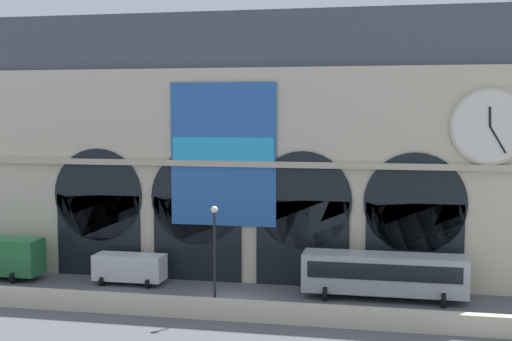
# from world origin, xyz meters

# --- Properties ---
(ground_plane) EXTENTS (200.00, 200.00, 0.00)m
(ground_plane) POSITION_xyz_m (0.00, 0.00, 0.00)
(ground_plane) COLOR #54565B
(quay_parapet_wall) EXTENTS (90.00, 0.70, 1.23)m
(quay_parapet_wall) POSITION_xyz_m (0.00, -4.25, 0.62)
(quay_parapet_wall) COLOR beige
(quay_parapet_wall) RESTS_ON ground
(station_building) EXTENTS (41.33, 5.15, 20.09)m
(station_building) POSITION_xyz_m (0.03, 7.37, 9.74)
(station_building) COLOR beige
(station_building) RESTS_ON ground
(van_midwest) EXTENTS (5.20, 2.48, 2.20)m
(van_midwest) POSITION_xyz_m (-8.57, 2.86, 1.25)
(van_midwest) COLOR white
(van_midwest) RESTS_ON ground
(bus_mideast) EXTENTS (11.00, 3.25, 3.10)m
(bus_mideast) POSITION_xyz_m (9.92, 2.40, 1.78)
(bus_mideast) COLOR #ADB2B7
(bus_mideast) RESTS_ON ground
(street_lamp_quayside) EXTENTS (0.44, 0.44, 6.90)m
(street_lamp_quayside) POSITION_xyz_m (-0.35, -3.45, 4.41)
(street_lamp_quayside) COLOR black
(street_lamp_quayside) RESTS_ON ground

